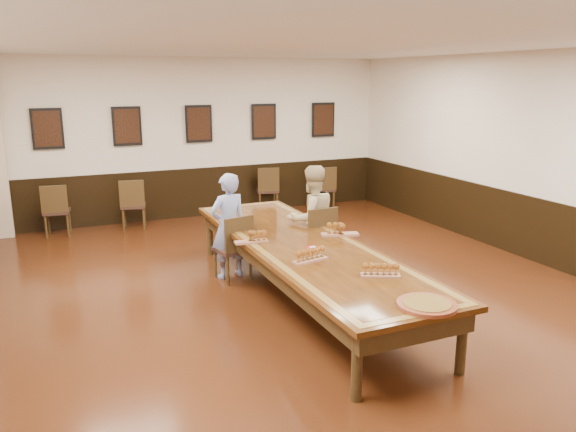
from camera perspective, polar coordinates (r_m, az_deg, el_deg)
name	(u,v)px	position (r m, az deg, el deg)	size (l,w,h in m)	color
floor	(303,300)	(7.37, 1.58, -8.50)	(8.00, 10.00, 0.02)	black
ceiling	(305,41)	(6.83, 1.77, 17.34)	(8.00, 10.00, 0.02)	white
wall_back	(198,138)	(11.61, -9.09, 7.79)	(8.00, 0.02, 3.20)	beige
wall_right	(544,159)	(9.36, 24.56, 5.28)	(0.02, 10.00, 3.20)	beige
chair_man	(232,247)	(7.96, -5.67, -3.15)	(0.44, 0.49, 0.95)	#311C15
chair_woman	(315,239)	(8.20, 2.77, -2.37)	(0.47, 0.51, 1.01)	#311C15
spare_chair_a	(57,210)	(10.97, -22.45, 0.61)	(0.45, 0.49, 0.95)	#311C15
spare_chair_b	(133,204)	(11.01, -15.44, 1.22)	(0.45, 0.49, 0.96)	#311C15
spare_chair_c	(267,189)	(12.03, -2.13, 2.78)	(0.45, 0.49, 0.96)	#311C15
spare_chair_d	(323,188)	(12.23, 3.56, 2.89)	(0.44, 0.48, 0.94)	#311C15
person_man	(228,226)	(7.97, -6.08, -1.02)	(0.55, 0.36, 1.52)	#4457AC
person_woman	(312,219)	(8.22, 2.42, -0.28)	(0.78, 0.61, 1.58)	tan
pink_phone	(338,234)	(7.55, 5.10, -1.86)	(0.07, 0.15, 0.01)	#E34B8E
wainscoting	(304,262)	(7.20, 1.61, -4.74)	(8.00, 10.00, 1.00)	black
conference_table	(304,254)	(7.16, 1.62, -3.90)	(1.40, 5.00, 0.76)	#321908
posters	(199,124)	(11.51, -9.05, 9.24)	(6.14, 0.04, 0.74)	black
flight_a	(254,237)	(7.16, -3.49, -2.13)	(0.44, 0.18, 0.16)	brown
flight_b	(338,230)	(7.48, 5.14, -1.39)	(0.52, 0.28, 0.19)	brown
flight_c	(310,255)	(6.43, 2.27, -4.00)	(0.45, 0.22, 0.16)	brown
flight_d	(381,270)	(6.02, 9.39, -5.48)	(0.43, 0.29, 0.15)	brown
red_plate_grp	(313,248)	(6.91, 2.61, -3.29)	(0.18, 0.18, 0.02)	red
carved_platter	(427,305)	(5.37, 13.92, -8.74)	(0.62, 0.62, 0.04)	#612413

